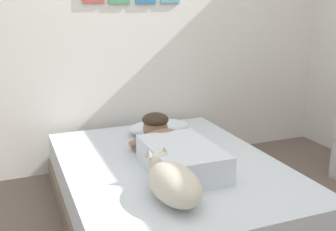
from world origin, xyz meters
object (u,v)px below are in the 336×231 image
coffee_cup (166,137)px  person_lying (174,150)px  pillow (159,127)px  dog (172,181)px  bed (170,189)px  cell_phone (160,162)px

coffee_cup → person_lying: bearing=-105.1°
pillow → dog: (-0.34, -1.12, 0.05)m
person_lying → coffee_cup: person_lying is taller
bed → cell_phone: (-0.06, 0.03, 0.21)m
person_lying → bed: bearing=106.0°
pillow → person_lying: person_lying is taller
bed → pillow: 0.70m
cell_phone → coffee_cup: bearing=63.6°
bed → person_lying: (0.01, -0.04, 0.31)m
bed → pillow: (0.15, 0.63, 0.26)m
pillow → cell_phone: pillow is taller
coffee_cup → cell_phone: (-0.20, -0.40, -0.03)m
person_lying → cell_phone: bearing=138.2°
coffee_cup → pillow: bearing=84.6°
pillow → dog: bearing=-107.0°
pillow → person_lying: bearing=-102.2°
coffee_cup → dog: bearing=-109.4°
bed → coffee_cup: bearing=72.4°
bed → dog: dog is taller
bed → person_lying: person_lying is taller
bed → pillow: bearing=76.2°
coffee_cup → cell_phone: coffee_cup is taller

